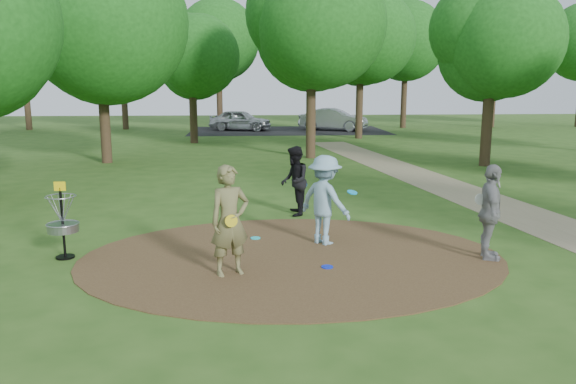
{
  "coord_description": "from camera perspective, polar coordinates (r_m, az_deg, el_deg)",
  "views": [
    {
      "loc": [
        -0.82,
        -10.66,
        3.42
      ],
      "look_at": [
        0.0,
        1.2,
        1.1
      ],
      "focal_mm": 35.0,
      "sensor_mm": 36.0,
      "label": 1
    }
  ],
  "objects": [
    {
      "name": "ground",
      "position": [
        11.23,
        0.42,
        -6.7
      ],
      "size": [
        100.0,
        100.0,
        0.0
      ],
      "primitive_type": "plane",
      "color": "#2D5119",
      "rests_on": "ground"
    },
    {
      "name": "dirt_clearing",
      "position": [
        11.23,
        0.42,
        -6.65
      ],
      "size": [
        8.4,
        8.4,
        0.02
      ],
      "primitive_type": "cylinder",
      "color": "#47301C",
      "rests_on": "ground"
    },
    {
      "name": "footpath",
      "position": [
        15.02,
        25.39,
        -3.19
      ],
      "size": [
        7.55,
        39.89,
        0.01
      ],
      "primitive_type": "cube",
      "rotation": [
        0.0,
        0.0,
        0.14
      ],
      "color": "#8C7A5B",
      "rests_on": "ground"
    },
    {
      "name": "parking_lot",
      "position": [
        40.9,
        0.02,
        6.26
      ],
      "size": [
        14.0,
        8.0,
        0.01
      ],
      "primitive_type": "cube",
      "color": "black",
      "rests_on": "ground"
    },
    {
      "name": "player_observer_with_disc",
      "position": [
        10.04,
        -5.94,
        -2.95
      ],
      "size": [
        0.86,
        0.73,
        2.01
      ],
      "color": "olive",
      "rests_on": "ground"
    },
    {
      "name": "player_throwing_with_disc",
      "position": [
        11.96,
        3.76,
        -0.84
      ],
      "size": [
        1.43,
        1.39,
        1.92
      ],
      "color": "#80A9BE",
      "rests_on": "ground"
    },
    {
      "name": "player_walking_with_disc",
      "position": [
        14.59,
        0.66,
        1.13
      ],
      "size": [
        0.71,
        0.9,
        1.82
      ],
      "color": "black",
      "rests_on": "ground"
    },
    {
      "name": "player_waiting_with_disc",
      "position": [
        11.58,
        19.86,
        -1.97
      ],
      "size": [
        0.75,
        1.19,
        1.89
      ],
      "color": "gray",
      "rests_on": "ground"
    },
    {
      "name": "disc_ground_cyan",
      "position": [
        12.53,
        -3.32,
        -4.69
      ],
      "size": [
        0.22,
        0.22,
        0.02
      ],
      "primitive_type": "cylinder",
      "color": "#1BD0D9",
      "rests_on": "dirt_clearing"
    },
    {
      "name": "disc_ground_blue",
      "position": [
        10.63,
        4.01,
        -7.59
      ],
      "size": [
        0.22,
        0.22,
        0.02
      ],
      "primitive_type": "cylinder",
      "color": "#0D22DE",
      "rests_on": "dirt_clearing"
    },
    {
      "name": "car_left",
      "position": [
        41.0,
        -4.85,
        7.29
      ],
      "size": [
        4.74,
        2.87,
        1.51
      ],
      "primitive_type": "imported",
      "rotation": [
        0.0,
        0.0,
        1.31
      ],
      "color": "#A3A7AB",
      "rests_on": "ground"
    },
    {
      "name": "car_right",
      "position": [
        41.06,
        4.63,
        7.36
      ],
      "size": [
        5.13,
        3.46,
        1.6
      ],
      "primitive_type": "imported",
      "rotation": [
        0.0,
        0.0,
        1.17
      ],
      "color": "#A5A7AD",
      "rests_on": "ground"
    },
    {
      "name": "disc_golf_basket",
      "position": [
        11.84,
        -21.97,
        -2.19
      ],
      "size": [
        0.63,
        0.63,
        1.54
      ],
      "color": "black",
      "rests_on": "ground"
    },
    {
      "name": "tree_ring",
      "position": [
        19.21,
        0.82,
        16.36
      ],
      "size": [
        36.59,
        45.59,
        8.98
      ],
      "color": "#332316",
      "rests_on": "ground"
    }
  ]
}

